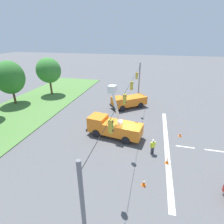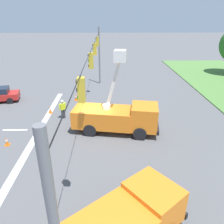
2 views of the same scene
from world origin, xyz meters
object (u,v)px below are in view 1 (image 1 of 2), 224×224
(traffic_cone_mid_right, at_px, (144,182))
(traffic_cone_foreground_left, at_px, (180,134))
(utility_truck_bucket_lift, at_px, (113,126))
(tree_far_east, at_px, (10,78))
(road_worker, at_px, (153,146))
(tree_east_end, at_px, (49,70))
(utility_truck_support_near, at_px, (128,101))
(traffic_cone_foreground_right, at_px, (167,160))

(traffic_cone_mid_right, bearing_deg, traffic_cone_foreground_left, -23.35)
(utility_truck_bucket_lift, xyz_separation_m, traffic_cone_foreground_left, (1.86, -8.02, -1.07))
(utility_truck_bucket_lift, relative_size, traffic_cone_mid_right, 9.40)
(tree_far_east, relative_size, road_worker, 4.31)
(tree_east_end, distance_m, utility_truck_bucket_lift, 21.16)
(tree_far_east, xyz_separation_m, tree_east_end, (6.23, -3.63, 0.26))
(traffic_cone_foreground_left, bearing_deg, tree_far_east, 79.97)
(tree_far_east, bearing_deg, utility_truck_bucket_lift, -108.86)
(road_worker, xyz_separation_m, traffic_cone_mid_right, (-4.47, 0.56, -0.63))
(utility_truck_support_near, xyz_separation_m, road_worker, (-12.23, -4.36, -0.17))
(traffic_cone_mid_right, bearing_deg, tree_far_east, 60.20)
(tree_east_end, height_order, traffic_cone_foreground_left, tree_east_end)
(utility_truck_bucket_lift, relative_size, utility_truck_support_near, 1.12)
(tree_east_end, bearing_deg, traffic_cone_foreground_left, -114.70)
(tree_east_end, height_order, utility_truck_support_near, tree_east_end)
(tree_east_end, relative_size, utility_truck_bucket_lift, 1.08)
(utility_truck_bucket_lift, bearing_deg, tree_east_end, 51.30)
(tree_far_east, xyz_separation_m, traffic_cone_foreground_left, (-4.94, -27.91, -4.47))
(tree_far_east, relative_size, traffic_cone_mid_right, 10.30)
(utility_truck_bucket_lift, relative_size, traffic_cone_foreground_left, 10.79)
(tree_far_east, xyz_separation_m, traffic_cone_foreground_right, (-10.49, -26.10, -4.43))
(tree_east_end, relative_size, traffic_cone_mid_right, 10.16)
(traffic_cone_foreground_right, bearing_deg, utility_truck_bucket_lift, 59.26)
(traffic_cone_foreground_left, bearing_deg, tree_east_end, 65.30)
(traffic_cone_foreground_right, bearing_deg, traffic_cone_mid_right, 148.61)
(utility_truck_bucket_lift, xyz_separation_m, traffic_cone_foreground_right, (-3.70, -6.21, -1.04))
(road_worker, xyz_separation_m, traffic_cone_foreground_left, (4.39, -3.27, -0.69))
(utility_truck_bucket_lift, distance_m, traffic_cone_mid_right, 8.23)
(tree_far_east, xyz_separation_m, utility_truck_support_near, (2.90, -20.28, -3.61))
(tree_east_end, relative_size, traffic_cone_foreground_right, 10.61)
(road_worker, distance_m, traffic_cone_foreground_right, 1.98)
(tree_far_east, bearing_deg, traffic_cone_foreground_right, -111.89)
(utility_truck_support_near, bearing_deg, utility_truck_bucket_lift, 177.67)
(utility_truck_bucket_lift, height_order, utility_truck_support_near, utility_truck_bucket_lift)
(utility_truck_support_near, relative_size, road_worker, 3.51)
(tree_far_east, xyz_separation_m, road_worker, (-9.33, -24.64, -3.78))
(utility_truck_bucket_lift, xyz_separation_m, traffic_cone_mid_right, (-7.00, -4.20, -1.02))
(traffic_cone_foreground_right, bearing_deg, tree_east_end, 53.35)
(traffic_cone_foreground_left, xyz_separation_m, traffic_cone_mid_right, (-8.86, 3.83, 0.05))
(utility_truck_bucket_lift, height_order, traffic_cone_foreground_right, utility_truck_bucket_lift)
(traffic_cone_foreground_left, bearing_deg, road_worker, 143.35)
(utility_truck_support_near, height_order, traffic_cone_mid_right, utility_truck_support_near)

